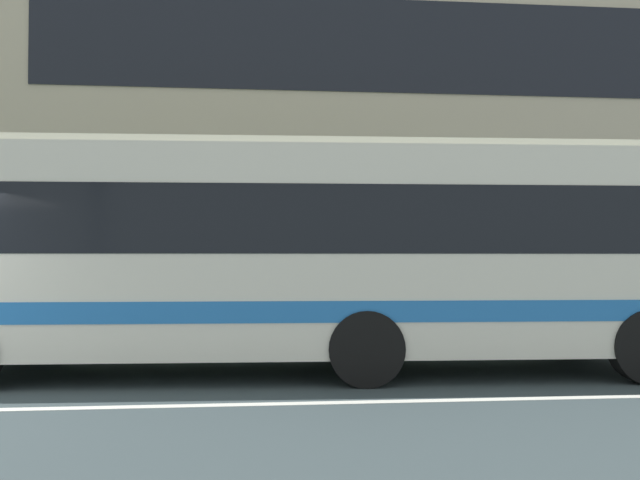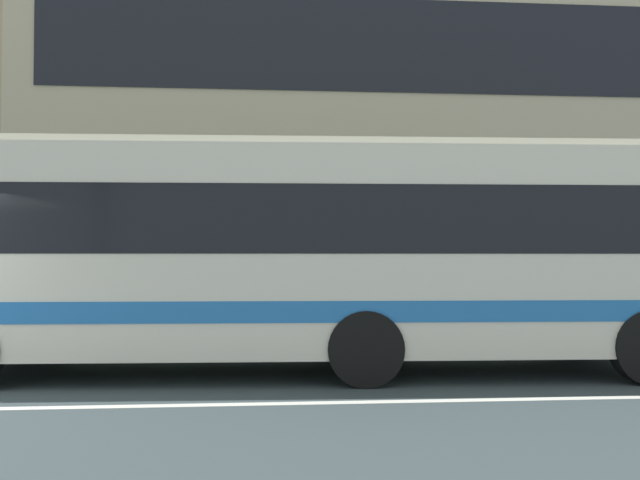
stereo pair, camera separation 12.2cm
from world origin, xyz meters
The scene contains 2 objects.
apartment_block_right centered at (7.89, 14.83, 6.51)m, with size 20.73×9.41×13.03m.
transit_bus centered at (5.18, 2.10, 1.82)m, with size 11.02×2.97×3.31m.
Camera 1 is at (4.41, -7.61, 1.70)m, focal length 36.78 mm.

